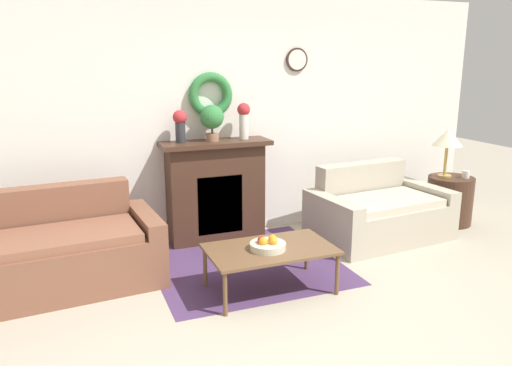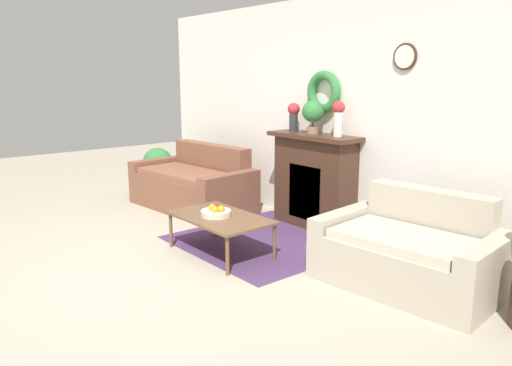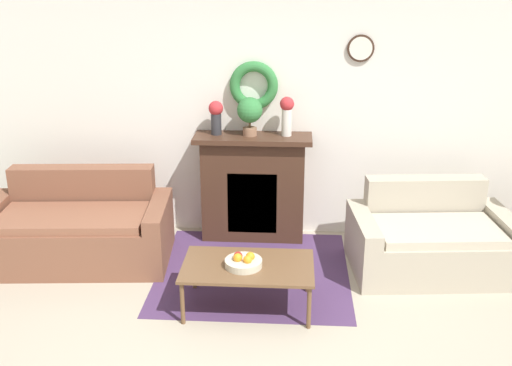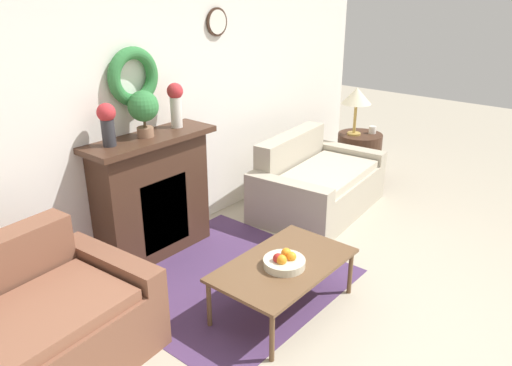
% 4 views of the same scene
% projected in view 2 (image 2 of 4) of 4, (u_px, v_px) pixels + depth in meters
% --- Properties ---
extents(ground_plane, '(16.00, 16.00, 0.00)m').
position_uv_depth(ground_plane, '(152.00, 275.00, 4.60)').
color(ground_plane, '#ADA38E').
extents(floor_rug, '(1.80, 1.76, 0.01)m').
position_uv_depth(floor_rug, '(267.00, 240.00, 5.54)').
color(floor_rug, '#4C335B').
rests_on(floor_rug, ground_plane).
extents(wall_back, '(6.80, 0.17, 2.70)m').
position_uv_depth(wall_back, '(335.00, 114.00, 5.84)').
color(wall_back, white).
rests_on(wall_back, ground_plane).
extents(fireplace, '(1.20, 0.41, 1.13)m').
position_uv_depth(fireplace, '(314.00, 180.00, 5.96)').
color(fireplace, '#42281C').
rests_on(fireplace, ground_plane).
extents(couch_left, '(1.84, 1.06, 0.85)m').
position_uv_depth(couch_left, '(194.00, 185.00, 6.88)').
color(couch_left, brown).
rests_on(couch_left, ground_plane).
extents(loveseat_right, '(1.58, 1.07, 0.81)m').
position_uv_depth(loveseat_right, '(410.00, 253.00, 4.33)').
color(loveseat_right, '#B2A893').
rests_on(loveseat_right, ground_plane).
extents(coffee_table, '(1.10, 0.66, 0.40)m').
position_uv_depth(coffee_table, '(220.00, 219.00, 5.08)').
color(coffee_table, brown).
rests_on(coffee_table, ground_plane).
extents(fruit_bowl, '(0.31, 0.31, 0.12)m').
position_uv_depth(fruit_bowl, '(216.00, 212.00, 5.07)').
color(fruit_bowl, beige).
rests_on(fruit_bowl, coffee_table).
extents(vase_on_mantel_left, '(0.15, 0.15, 0.35)m').
position_uv_depth(vase_on_mantel_left, '(294.00, 115.00, 6.08)').
color(vase_on_mantel_left, '#2D2D33').
rests_on(vase_on_mantel_left, fireplace).
extents(vase_on_mantel_right, '(0.14, 0.14, 0.40)m').
position_uv_depth(vase_on_mantel_right, '(338.00, 116.00, 5.54)').
color(vase_on_mantel_right, silver).
rests_on(vase_on_mantel_right, fireplace).
extents(potted_plant_on_mantel, '(0.26, 0.26, 0.39)m').
position_uv_depth(potted_plant_on_mantel, '(313.00, 113.00, 5.80)').
color(potted_plant_on_mantel, '#8E664C').
rests_on(potted_plant_on_mantel, fireplace).
extents(potted_plant_floor_by_couch, '(0.46, 0.46, 0.71)m').
position_uv_depth(potted_plant_floor_by_couch, '(158.00, 166.00, 7.72)').
color(potted_plant_floor_by_couch, '#8E664C').
rests_on(potted_plant_floor_by_couch, ground_plane).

